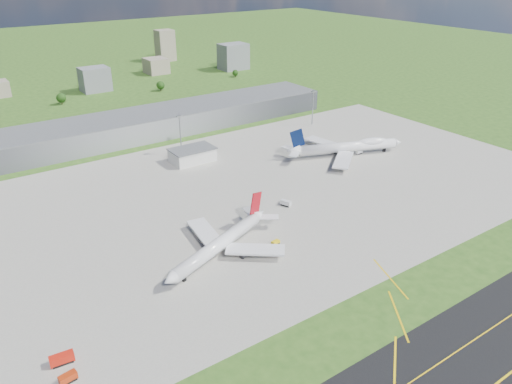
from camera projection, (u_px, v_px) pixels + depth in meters
ground at (145, 142)px, 341.98m from camera, size 1400.00×1400.00×0.00m
taxiway at (497, 383)px, 149.07m from camera, size 1400.00×60.00×0.06m
apron at (246, 196)px, 265.50m from camera, size 360.00×190.00×0.08m
terminal at (136, 126)px, 349.89m from camera, size 300.00×42.00×15.00m
ops_building at (192, 155)px, 308.32m from camera, size 26.00×16.00×8.00m
mast_center at (180, 128)px, 313.57m from camera, size 3.50×2.00×25.90m
mast_east at (313, 101)px, 370.25m from camera, size 3.50×2.00×25.90m
airliner_red_twin at (222, 243)px, 212.27m from camera, size 65.07×49.23×18.66m
airliner_blue_quad at (347, 147)px, 316.95m from camera, size 74.90×57.12×20.37m
fire_truck at (62, 359)px, 155.70m from camera, size 7.64×3.51×3.31m
crash_tender at (68, 378)px, 149.04m from camera, size 5.59×3.08×2.83m
tug_yellow at (276, 243)px, 220.33m from camera, size 3.82×2.50×1.80m
van_white_near at (286, 203)px, 254.34m from camera, size 4.36×6.10×2.81m
van_white_far at (359, 152)px, 321.03m from camera, size 4.82×2.50×2.45m
bldg_c at (95, 79)px, 466.27m from camera, size 26.00×20.00×22.00m
bldg_ce at (156, 66)px, 538.45m from camera, size 22.00×24.00×16.00m
bldg_e at (233, 57)px, 554.85m from camera, size 30.00×22.00×28.00m
bldg_tall_e at (165, 45)px, 599.29m from camera, size 20.00×18.00×36.00m
tree_c at (61, 98)px, 425.61m from camera, size 8.10×8.10×9.90m
tree_e at (160, 85)px, 468.42m from camera, size 7.65×7.65×9.35m
tree_far_e at (235, 73)px, 522.64m from camera, size 6.30×6.30×7.70m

